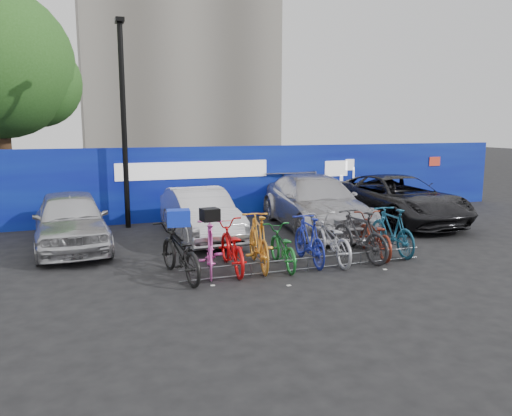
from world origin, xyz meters
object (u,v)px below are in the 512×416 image
car_3 (397,199)px  bike_3 (259,241)px  car_0 (71,220)px  bike_7 (359,235)px  bike_1 (210,247)px  bike_5 (309,240)px  lamppost (124,119)px  bike_rack (308,263)px  car_2 (315,203)px  bike_2 (231,246)px  tree (5,68)px  bike_0 (179,252)px  bike_8 (374,235)px  bike_9 (392,231)px  bike_6 (330,239)px  car_1 (200,214)px  bike_4 (282,247)px

car_3 → bike_3: 6.92m
car_0 → bike_7: car_0 is taller
bike_1 → bike_5: 2.27m
lamppost → bike_rack: (3.20, -6.00, -3.11)m
car_2 → car_3: (2.93, 0.01, -0.04)m
bike_1 → bike_2: size_ratio=0.92×
tree → bike_3: bearing=-60.0°
bike_7 → bike_0: bearing=-8.0°
bike_8 → bike_9: 0.51m
bike_6 → bike_8: size_ratio=1.05×
bike_5 → bike_3: bearing=1.9°
car_0 → bike_3: bearing=-43.3°
car_0 → car_1: car_0 is taller
bike_1 → bike_7: 3.51m
car_2 → bike_8: size_ratio=2.83×
car_1 → car_0: bearing=177.6°
car_3 → bike_6: size_ratio=2.66×
car_0 → bike_1: size_ratio=2.30×
car_3 → bike_9: size_ratio=2.82×
bike_4 → bike_5: size_ratio=0.95×
bike_rack → bike_0: size_ratio=2.69×
bike_4 → bike_2: bearing=-3.5°
bike_2 → bike_0: bearing=12.6°
tree → bike_2: bearing=-62.6°
bike_2 → bike_3: size_ratio=1.00×
car_2 → bike_6: 3.76m
bike_2 → bike_8: size_ratio=1.05×
tree → lamppost: 6.14m
car_1 → bike_3: 3.29m
bike_3 → bike_6: bike_3 is taller
lamppost → car_2: lamppost is taller
bike_rack → bike_9: size_ratio=2.93×
bike_7 → car_2: bearing=-108.2°
bike_9 → car_1: bearing=-36.2°
tree → bike_9: 14.41m
car_0 → lamppost: bearing=50.7°
bike_1 → bike_9: (4.54, 0.07, 0.01)m
car_0 → car_2: car_2 is taller
tree → bike_4: tree is taller
bike_5 → bike_6: bearing=-177.6°
bike_3 → bike_5: (1.19, -0.05, -0.06)m
bike_2 → bike_4: size_ratio=1.16×
car_2 → bike_6: (-1.35, -3.50, -0.26)m
bike_8 → bike_6: bearing=15.8°
bike_3 → bike_rack: bearing=158.2°
car_1 → car_2: bearing=0.9°
bike_4 → bike_5: bike_5 is taller
bike_9 → car_3: bearing=-124.3°
bike_6 → bike_0: bearing=4.6°
bike_4 → bike_7: bike_7 is taller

